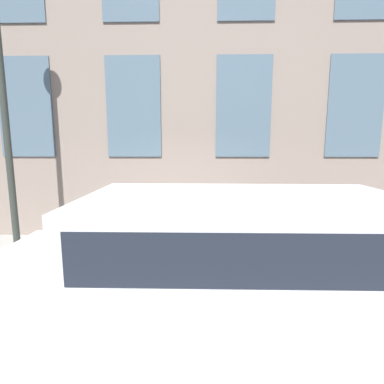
% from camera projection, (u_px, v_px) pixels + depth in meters
% --- Properties ---
extents(ground_plane, '(80.00, 80.00, 0.00)m').
position_uv_depth(ground_plane, '(183.00, 292.00, 4.63)').
color(ground_plane, '#47474C').
extents(sidewalk, '(2.37, 60.00, 0.15)m').
position_uv_depth(sidewalk, '(187.00, 258.00, 5.79)').
color(sidewalk, gray).
rests_on(sidewalk, ground_plane).
extents(building_facade, '(0.33, 40.00, 8.05)m').
position_uv_depth(building_facade, '(189.00, 61.00, 6.48)').
color(building_facade, gray).
rests_on(building_facade, ground_plane).
extents(fire_hydrant, '(0.38, 0.48, 0.88)m').
position_uv_depth(fire_hydrant, '(166.00, 246.00, 4.92)').
color(fire_hydrant, gray).
rests_on(fire_hydrant, sidewalk).
extents(person, '(0.34, 0.22, 1.40)m').
position_uv_depth(person, '(216.00, 216.00, 5.36)').
color(person, navy).
rests_on(person, sidewalk).
extents(parked_truck_silver_near, '(2.09, 5.36, 1.73)m').
position_uv_depth(parked_truck_silver_near, '(237.00, 261.00, 3.23)').
color(parked_truck_silver_near, black).
rests_on(parked_truck_silver_near, ground_plane).
extents(street_lamp, '(0.36, 0.36, 5.36)m').
position_uv_depth(street_lamp, '(1.00, 72.00, 5.13)').
color(street_lamp, '#2D332D').
rests_on(street_lamp, sidewalk).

